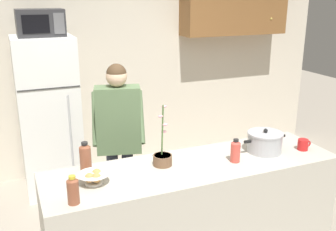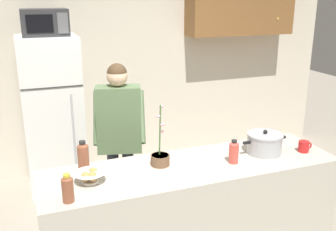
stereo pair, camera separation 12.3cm
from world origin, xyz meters
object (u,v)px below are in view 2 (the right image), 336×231
Objects in this scene: cooking_pot at (264,143)px; coffee_mug at (304,146)px; microwave at (45,22)px; bottle_near_edge at (68,188)px; potted_orchid at (160,157)px; bottle_far_corner at (83,155)px; bread_bowl at (90,176)px; bottle_mid_counter at (234,152)px; refrigerator at (53,115)px; person_near_pot at (119,128)px.

cooking_pot is 0.35m from coffee_mug.
microwave is at bearing 131.07° from cooking_pot.
bottle_near_edge is 0.82m from potted_orchid.
potted_orchid is at bearing 174.85° from cooking_pot.
cooking_pot is 1.80× the size of bottle_far_corner.
bottle_near_edge is (-0.18, -0.21, 0.05)m from bread_bowl.
bottle_mid_counter is 0.59m from potted_orchid.
coffee_mug is (0.34, -0.10, -0.04)m from cooking_pot.
microwave is 2.58m from cooking_pot.
refrigerator is at bearing 90.07° from microwave.
bread_bowl is at bearing -116.81° from person_near_pot.
microwave reaches higher than cooking_pot.
coffee_mug is at bearing -10.11° from bottle_far_corner.
cooking_pot is 0.83× the size of potted_orchid.
coffee_mug is at bearing -45.27° from refrigerator.
coffee_mug is 0.66× the size of bottle_near_edge.
person_near_pot is 0.93m from bread_bowl.
bottle_near_edge is at bearing -92.16° from microwave.
person_near_pot is (0.52, -1.04, 0.12)m from refrigerator.
potted_orchid is at bearing -78.00° from person_near_pot.
bottle_mid_counter is (1.24, -1.90, -0.91)m from microwave.
bottle_near_edge is (-2.00, -0.14, 0.05)m from coffee_mug.
bottle_far_corner is at bearing 164.76° from bottle_mid_counter.
coffee_mug is 1.85m from bottle_far_corner.
cooking_pot reaches higher than coffee_mug.
microwave is at bearing 117.16° from person_near_pot.
potted_orchid reaches higher than bottle_far_corner.
potted_orchid reaches higher than cooking_pot.
cooking_pot reaches higher than bottle_near_edge.
potted_orchid is at bearing 10.91° from bread_bowl.
bottle_far_corner is (0.10, -1.61, 0.14)m from refrigerator.
potted_orchid reaches higher than bottle_mid_counter.
bottle_far_corner is (0.10, -1.59, -0.90)m from microwave.
bottle_mid_counter is 0.39× the size of potted_orchid.
person_near_pot is 0.72m from bottle_far_corner.
cooking_pot is (1.58, -1.84, 0.11)m from refrigerator.
coffee_mug is 2.00m from bottle_near_edge.
bread_bowl is 0.28m from bottle_near_edge.
refrigerator is at bearing 122.79° from bottle_mid_counter.
bottle_far_corner is 0.46× the size of potted_orchid.
person_near_pot is 1.33m from cooking_pot.
bottle_near_edge is at bearing -92.13° from refrigerator.
cooking_pot is 0.36m from bottle_mid_counter.
coffee_mug is 1.26m from potted_orchid.
refrigerator is at bearing 93.11° from bread_bowl.
bottle_mid_counter is at bearing -166.37° from cooking_pot.
potted_orchid is (0.15, -0.72, -0.03)m from person_near_pot.
person_near_pot is 0.74m from potted_orchid.
refrigerator is at bearing 134.73° from coffee_mug.
person_near_pot is 8.24× the size of bottle_near_edge.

